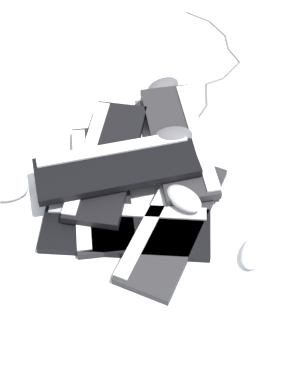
{
  "coord_description": "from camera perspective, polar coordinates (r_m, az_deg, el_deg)",
  "views": [
    {
      "loc": [
        0.6,
        0.53,
        1.18
      ],
      "look_at": [
        -0.07,
        -0.02,
        0.04
      ],
      "focal_mm": 50.0,
      "sensor_mm": 36.0,
      "label": 1
    }
  ],
  "objects": [
    {
      "name": "mouse_3",
      "position": [
        1.76,
        1.03,
        11.2
      ],
      "size": [
        0.12,
        0.1,
        0.04
      ],
      "primitive_type": "ellipsoid",
      "rotation": [
        0.0,
        0.0,
        5.97
      ],
      "color": "#4C4C51",
      "rests_on": "ground"
    },
    {
      "name": "keyboard_6",
      "position": [
        1.45,
        -3.95,
        2.75
      ],
      "size": [
        0.44,
        0.38,
        0.03
      ],
      "color": "black",
      "rests_on": "keyboard_4"
    },
    {
      "name": "cable_0",
      "position": [
        1.89,
        6.6,
        13.71
      ],
      "size": [
        0.48,
        0.38,
        0.01
      ],
      "color": "#59595B",
      "rests_on": "ground"
    },
    {
      "name": "keyboard_4",
      "position": [
        1.51,
        -5.05,
        3.43
      ],
      "size": [
        0.46,
        0.35,
        0.03
      ],
      "color": "black",
      "rests_on": "keyboard_3"
    },
    {
      "name": "keyboard_1",
      "position": [
        1.41,
        2.03,
        -3.28
      ],
      "size": [
        0.46,
        0.27,
        0.03
      ],
      "color": "#232326",
      "rests_on": "ground"
    },
    {
      "name": "mouse_4",
      "position": [
        1.52,
        -15.27,
        0.13
      ],
      "size": [
        0.13,
        0.12,
        0.04
      ],
      "primitive_type": "ellipsoid",
      "rotation": [
        0.0,
        0.0,
        5.58
      ],
      "color": "silver",
      "rests_on": "ground"
    },
    {
      "name": "mouse_2",
      "position": [
        1.41,
        3.26,
        -0.69
      ],
      "size": [
        0.07,
        0.11,
        0.04
      ],
      "primitive_type": "ellipsoid",
      "rotation": [
        0.0,
        0.0,
        4.64
      ],
      "color": "#B7B7BC",
      "rests_on": "keyboard_1"
    },
    {
      "name": "mouse_5",
      "position": [
        1.52,
        2.13,
        6.0
      ],
      "size": [
        0.13,
        0.12,
        0.04
      ],
      "primitive_type": "ellipsoid",
      "rotation": [
        0.0,
        0.0,
        5.56
      ],
      "color": "#4C4C51",
      "rests_on": "keyboard_5"
    },
    {
      "name": "keyboard_5",
      "position": [
        1.56,
        2.72,
        5.56
      ],
      "size": [
        0.4,
        0.43,
        0.03
      ],
      "color": "#232326",
      "rests_on": "keyboard_2"
    },
    {
      "name": "keyboard_3",
      "position": [
        1.49,
        -5.63,
        0.58
      ],
      "size": [
        0.41,
        0.42,
        0.03
      ],
      "color": "black",
      "rests_on": "ground"
    },
    {
      "name": "mouse_0",
      "position": [
        1.69,
        -0.36,
        9.08
      ],
      "size": [
        0.13,
        0.12,
        0.04
      ],
      "primitive_type": "ellipsoid",
      "rotation": [
        0.0,
        0.0,
        2.55
      ],
      "color": "black",
      "rests_on": "ground"
    },
    {
      "name": "mouse_1",
      "position": [
        1.38,
        10.81,
        -6.26
      ],
      "size": [
        0.12,
        0.09,
        0.04
      ],
      "primitive_type": "ellipsoid",
      "rotation": [
        0.0,
        0.0,
        0.2
      ],
      "color": "silver",
      "rests_on": "ground"
    },
    {
      "name": "ground_plane",
      "position": [
        1.43,
        -1.09,
        -3.29
      ],
      "size": [
        3.2,
        3.2,
        0.0
      ],
      "primitive_type": "plane",
      "color": "silver"
    },
    {
      "name": "keyboard_0",
      "position": [
        1.4,
        -2.96,
        -4.06
      ],
      "size": [
        0.38,
        0.44,
        0.03
      ],
      "color": "black",
      "rests_on": "ground"
    },
    {
      "name": "keyboard_2",
      "position": [
        1.59,
        2.73,
        5.22
      ],
      "size": [
        0.4,
        0.43,
        0.03
      ],
      "color": "black",
      "rests_on": "ground"
    }
  ]
}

